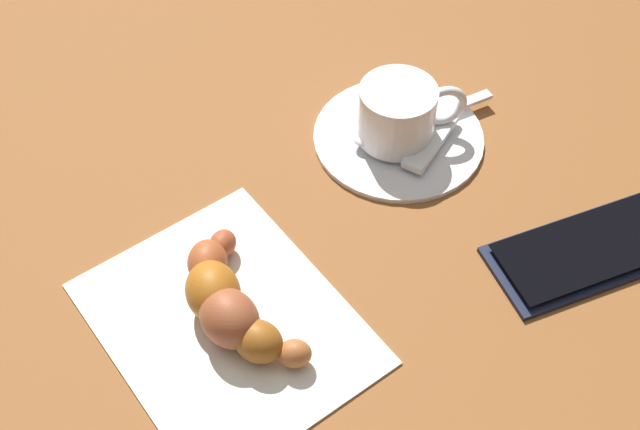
% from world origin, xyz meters
% --- Properties ---
extents(ground_plane, '(1.80, 1.80, 0.00)m').
position_xyz_m(ground_plane, '(0.00, 0.00, 0.00)').
color(ground_plane, brown).
extents(saucer, '(0.14, 0.14, 0.01)m').
position_xyz_m(saucer, '(-0.12, -0.03, 0.00)').
color(saucer, white).
rests_on(saucer, ground).
extents(espresso_cup, '(0.08, 0.06, 0.05)m').
position_xyz_m(espresso_cup, '(-0.11, -0.02, 0.03)').
color(espresso_cup, white).
rests_on(espresso_cup, saucer).
extents(teaspoon, '(0.13, 0.04, 0.01)m').
position_xyz_m(teaspoon, '(-0.12, -0.03, 0.01)').
color(teaspoon, silver).
rests_on(teaspoon, saucer).
extents(sugar_packet, '(0.07, 0.04, 0.01)m').
position_xyz_m(sugar_packet, '(-0.13, 0.00, 0.01)').
color(sugar_packet, white).
rests_on(sugar_packet, saucer).
extents(napkin, '(0.15, 0.19, 0.00)m').
position_xyz_m(napkin, '(0.09, 0.04, 0.00)').
color(napkin, white).
rests_on(napkin, ground).
extents(croissant, '(0.07, 0.13, 0.04)m').
position_xyz_m(croissant, '(0.09, 0.04, 0.02)').
color(croissant, '#A04629').
rests_on(croissant, napkin).
extents(cell_phone, '(0.16, 0.10, 0.01)m').
position_xyz_m(cell_phone, '(-0.15, 0.15, 0.00)').
color(cell_phone, black).
rests_on(cell_phone, ground).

